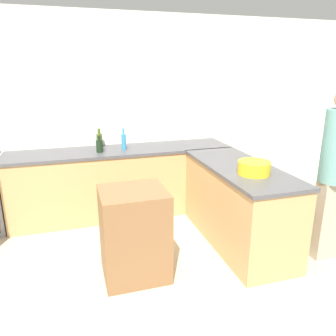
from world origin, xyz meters
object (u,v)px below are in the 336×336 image
Objects in this scene: wine_bottle_dark at (99,146)px; person_at_peninsula at (334,170)px; island_table at (134,233)px; mixing_bowl at (254,168)px; olive_oil_bottle at (99,140)px; dish_soap_bottle at (124,141)px.

person_at_peninsula is at bearing -37.19° from wine_bottle_dark.
person_at_peninsula is at bearing -7.63° from island_table.
person_at_peninsula is (0.76, -0.27, -0.01)m from mixing_bowl.
person_at_peninsula reaches higher than mixing_bowl.
mixing_bowl is 2.17m from olive_oil_bottle.
dish_soap_bottle is at bearing 83.60° from island_table.
dish_soap_bottle is 1.11× the size of olive_oil_bottle.
mixing_bowl is (1.26, -0.00, 0.55)m from island_table.
mixing_bowl is 1.99m from wine_bottle_dark.
island_table is 1.38m from mixing_bowl.
island_table is 2.11m from person_at_peninsula.
person_at_peninsula is at bearing -41.73° from olive_oil_bottle.
dish_soap_bottle reaches higher than mixing_bowl.
island_table is 3.42× the size of olive_oil_bottle.
wine_bottle_dark is at bearing 135.68° from mixing_bowl.
dish_soap_bottle is (-1.10, 1.42, 0.05)m from mixing_bowl.
wine_bottle_dark is 0.85× the size of olive_oil_bottle.
olive_oil_bottle is at bearing 94.68° from island_table.
dish_soap_bottle is 0.16× the size of person_at_peninsula.
island_table is 4.01× the size of wine_bottle_dark.
olive_oil_bottle is at bearing 130.12° from mixing_bowl.
mixing_bowl is 1.28× the size of olive_oil_bottle.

